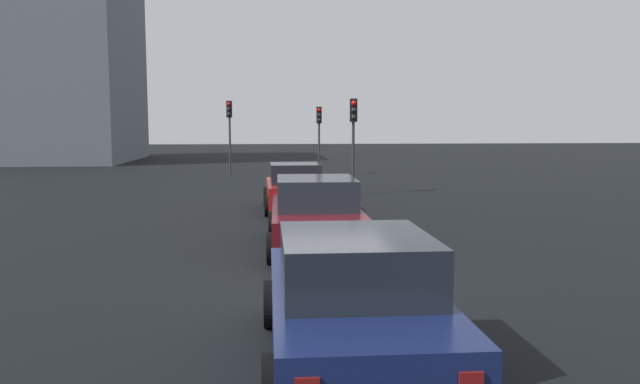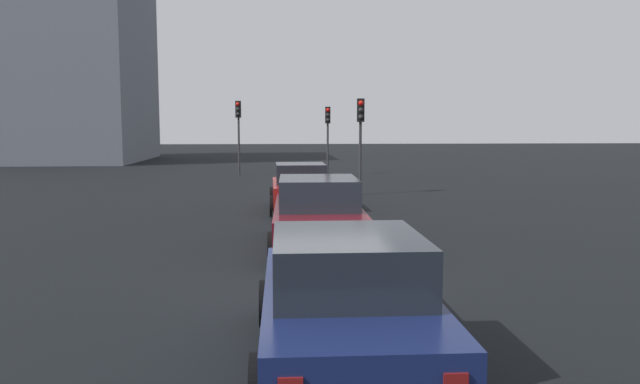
# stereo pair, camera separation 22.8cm
# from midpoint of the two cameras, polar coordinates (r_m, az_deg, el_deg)

# --- Properties ---
(ground_plane) EXTENTS (160.00, 160.00, 0.20)m
(ground_plane) POSITION_cam_midpoint_polar(r_m,az_deg,el_deg) (10.80, -0.92, -8.94)
(ground_plane) COLOR black
(car_red_lead) EXTENTS (4.06, 1.98, 1.52)m
(car_red_lead) POSITION_cam_midpoint_polar(r_m,az_deg,el_deg) (19.61, -2.71, 0.38)
(car_red_lead) COLOR maroon
(car_red_lead) RESTS_ON ground_plane
(car_maroon_second) EXTENTS (4.83, 2.20, 1.60)m
(car_maroon_second) POSITION_cam_midpoint_polar(r_m,az_deg,el_deg) (13.48, -0.92, -2.12)
(car_maroon_second) COLOR #510F16
(car_maroon_second) RESTS_ON ground_plane
(car_navy_third) EXTENTS (4.38, 2.09, 1.54)m
(car_navy_third) POSITION_cam_midpoint_polar(r_m,az_deg,el_deg) (7.05, 2.16, -10.12)
(car_navy_third) COLOR #141E4C
(car_navy_third) RESTS_ON ground_plane
(traffic_light_near_left) EXTENTS (0.32, 0.29, 3.76)m
(traffic_light_near_left) POSITION_cam_midpoint_polar(r_m,az_deg,el_deg) (24.01, 2.86, 6.19)
(traffic_light_near_left) COLOR #2D2D30
(traffic_light_near_left) RESTS_ON ground_plane
(traffic_light_near_right) EXTENTS (0.32, 0.29, 3.73)m
(traffic_light_near_right) POSITION_cam_midpoint_polar(r_m,az_deg,el_deg) (33.37, -0.28, 6.17)
(traffic_light_near_right) COLOR #2D2D30
(traffic_light_near_right) RESTS_ON ground_plane
(traffic_light_far_left) EXTENTS (0.33, 0.30, 4.04)m
(traffic_light_far_left) POSITION_cam_midpoint_polar(r_m,az_deg,el_deg) (33.54, -8.63, 6.47)
(traffic_light_far_left) COLOR #2D2D30
(traffic_light_far_left) RESTS_ON ground_plane
(building_facade_left) EXTENTS (13.70, 10.30, 15.59)m
(building_facade_left) POSITION_cam_midpoint_polar(r_m,az_deg,el_deg) (51.33, -23.15, 11.40)
(building_facade_left) COLOR slate
(building_facade_left) RESTS_ON ground_plane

